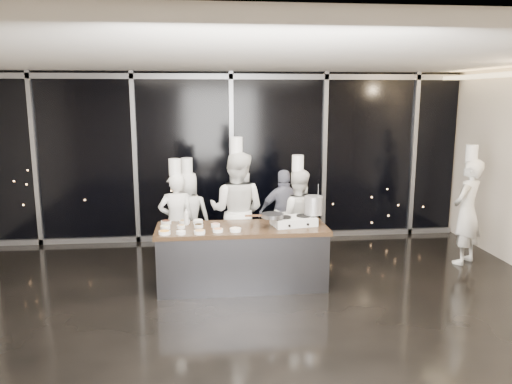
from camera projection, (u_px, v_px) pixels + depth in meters
ground at (248, 312)px, 6.46m from camera, size 9.00×9.00×0.00m
room_shell at (261, 138)px, 6.05m from camera, size 9.02×7.02×3.21m
window_wall at (231, 157)px, 9.50m from camera, size 8.90×0.11×3.20m
demo_counter at (242, 256)px, 7.25m from camera, size 2.46×0.86×0.90m
stove at (294, 221)px, 7.25m from camera, size 0.67×0.48×0.14m
frying_pan at (272, 216)px, 7.13m from camera, size 0.58×0.38×0.05m
stock_pot at (313, 205)px, 7.30m from camera, size 0.32×0.32×0.27m
prep_bowls at (192, 227)px, 7.05m from camera, size 1.14×0.74×0.05m
squeeze_bottle at (186, 217)px, 7.27m from camera, size 0.07×0.07×0.24m
chef_far_left at (177, 220)px, 7.93m from camera, size 0.63×0.47×1.79m
chef_left at (188, 215)px, 8.44m from camera, size 0.79×0.56×1.74m
chef_center at (237, 210)px, 7.94m from camera, size 1.12×1.00×2.13m
guest at (284, 214)px, 8.56m from camera, size 0.89×0.37×1.52m
chef_right at (297, 217)px, 8.12m from camera, size 0.85×0.70×1.82m
chef_side at (467, 211)px, 8.20m from camera, size 0.76×0.73×1.98m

